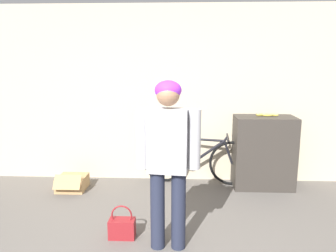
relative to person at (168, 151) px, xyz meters
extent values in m
cube|color=beige|center=(-0.24, 1.92, 0.33)|extent=(8.00, 0.06, 2.60)
cube|color=white|center=(0.31, 1.89, -0.62)|extent=(0.08, 0.01, 0.12)
cube|color=#38332D|center=(1.29, 1.64, -0.46)|extent=(0.84, 0.47, 1.03)
cylinder|color=#23283D|center=(-0.10, 0.00, -0.58)|extent=(0.14, 0.14, 0.78)
cylinder|color=#23283D|center=(0.10, 0.00, -0.58)|extent=(0.14, 0.14, 0.78)
cube|color=#B2B2B7|center=(0.00, 0.00, 0.10)|extent=(0.39, 0.27, 0.59)
cylinder|color=#B2B2B7|center=(-0.24, 0.00, 0.12)|extent=(0.12, 0.12, 0.56)
cylinder|color=#B2B2B7|center=(0.24, 0.00, 0.12)|extent=(0.12, 0.12, 0.56)
sphere|color=#A37556|center=(0.00, 0.00, 0.53)|extent=(0.21, 0.21, 0.21)
ellipsoid|color=purple|center=(0.00, 0.01, 0.57)|extent=(0.24, 0.22, 0.18)
torus|color=black|center=(-0.14, 1.78, -0.64)|extent=(0.67, 0.11, 0.66)
torus|color=black|center=(0.86, 1.68, -0.64)|extent=(0.67, 0.11, 0.66)
cylinder|color=black|center=(0.05, 1.76, -0.67)|extent=(0.39, 0.07, 0.08)
cylinder|color=black|center=(0.00, 1.76, -0.47)|extent=(0.31, 0.06, 0.37)
cylinder|color=black|center=(0.19, 1.74, -0.49)|extent=(0.14, 0.05, 0.41)
cylinder|color=black|center=(0.49, 1.71, -0.50)|extent=(0.53, 0.09, 0.41)
cylinder|color=black|center=(0.44, 1.72, -0.30)|extent=(0.60, 0.09, 0.05)
cylinder|color=black|center=(0.80, 1.68, -0.48)|extent=(0.15, 0.05, 0.34)
cylinder|color=black|center=(0.76, 1.69, -0.28)|extent=(0.07, 0.04, 0.08)
cylinder|color=black|center=(0.78, 1.68, -0.25)|extent=(0.07, 0.46, 0.02)
ellipsoid|color=black|center=(0.14, 1.75, -0.27)|extent=(0.23, 0.10, 0.05)
ellipsoid|color=#EAD64C|center=(1.33, 1.68, 0.08)|extent=(0.15, 0.04, 0.04)
ellipsoid|color=#EAD64C|center=(1.23, 1.69, 0.08)|extent=(0.13, 0.09, 0.03)
ellipsoid|color=#EAD64C|center=(1.42, 1.69, 0.08)|extent=(0.13, 0.09, 0.03)
sphere|color=brown|center=(1.18, 1.71, 0.08)|extent=(0.02, 0.02, 0.02)
cube|color=maroon|center=(-0.48, 0.15, -0.87)|extent=(0.27, 0.15, 0.20)
torus|color=maroon|center=(-0.48, 0.15, -0.73)|extent=(0.22, 0.02, 0.22)
cube|color=tan|center=(-1.43, 1.41, -0.88)|extent=(0.39, 0.39, 0.19)
cube|color=tan|center=(-1.43, 1.22, -0.80)|extent=(0.37, 0.14, 0.17)
camera|label=1|loc=(0.13, -2.93, 0.83)|focal=35.00mm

